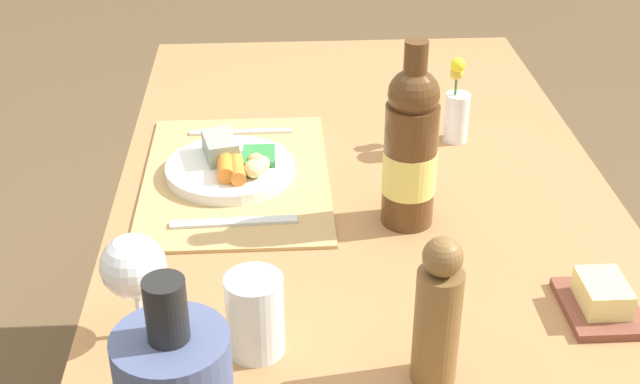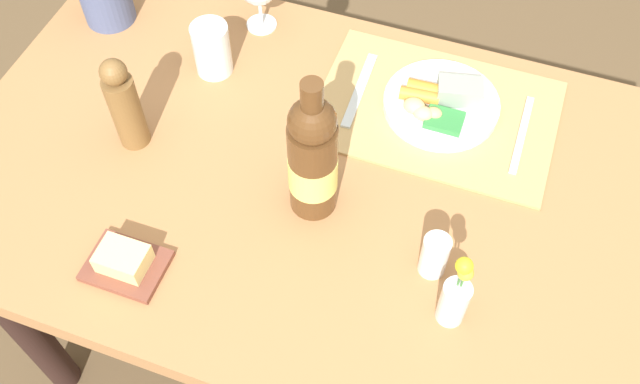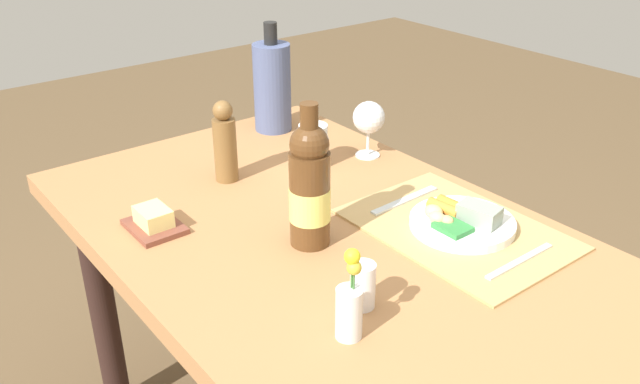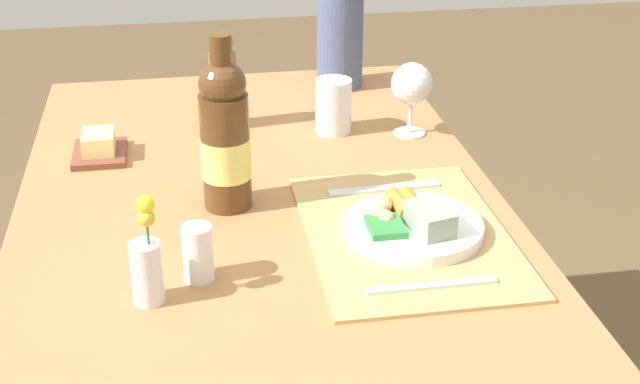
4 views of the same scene
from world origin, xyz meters
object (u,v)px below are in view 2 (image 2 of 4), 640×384
Objects in this scene: dinner_plate at (441,102)px; salt_shaker at (434,255)px; dining_table at (356,215)px; butter_dish at (125,262)px; fork at (522,134)px; knife at (360,90)px; flower_vase at (455,298)px; water_tumbler at (212,52)px; wine_bottle at (313,158)px; pepper_mill at (124,105)px.

salt_shaker is (-0.07, 0.34, 0.02)m from dinner_plate.
dining_table is 17.51× the size of salt_shaker.
butter_dish is 1.50× the size of salt_shaker.
fork is at bearing -105.14° from salt_shaker.
knife is 0.41m from salt_shaker.
flower_vase reaches higher than water_tumbler.
dinner_plate is 1.35× the size of flower_vase.
flower_vase reaches higher than knife.
wine_bottle is at bearing -14.53° from salt_shaker.
water_tumbler is (0.58, -0.37, -0.01)m from flower_vase.
dinner_plate is 0.16m from fork.
knife is 0.45m from pepper_mill.
knife is (0.07, -0.22, 0.10)m from dining_table.
salt_shaker is at bearing 74.57° from fork.
butter_dish is at bearing 42.81° from wine_bottle.
knife is 0.30m from wine_bottle.
dinner_plate reaches higher than butter_dish.
flower_vase reaches higher than butter_dish.
salt_shaker is at bearing 150.67° from water_tumbler.
fork is at bearing -138.64° from butter_dish.
knife is at bearing 2.81° from dinner_plate.
dinner_plate reaches higher than fork.
pepper_mill is 0.60m from salt_shaker.
pepper_mill reaches higher than butter_dish.
wine_bottle is 0.25m from salt_shaker.
dining_table is 7.55× the size of knife.
wine_bottle is (0.32, 0.27, 0.12)m from fork.
dining_table is 5.03× the size of wine_bottle.
fork is 0.32m from knife.
dining_table is 6.79× the size of dinner_plate.
dinner_plate is 2.58× the size of salt_shaker.
pepper_mill is (0.43, 0.04, 0.19)m from dining_table.
dining_table is 0.35m from fork.
wine_bottle is at bearing -137.19° from butter_dish.
dining_table is at bearing 67.70° from dinner_plate.
fork is 0.41m from flower_vase.
dining_table is 0.24m from salt_shaker.
dining_table is 9.19× the size of flower_vase.
butter_dish is at bearing 62.15° from knife.
wine_bottle reaches higher than pepper_mill.
wine_bottle reaches higher than flower_vase.
pepper_mill is (0.36, 0.25, 0.09)m from knife.
dinner_plate is at bearing -73.68° from flower_vase.
salt_shaker is at bearing 165.47° from wine_bottle.
dinner_plate is 0.74× the size of wine_bottle.
dinner_plate is at bearing -153.33° from pepper_mill.
fork is 0.96× the size of knife.
knife reaches higher than dining_table.
dinner_plate is 0.46m from water_tumbler.
dining_table is 0.47m from pepper_mill.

